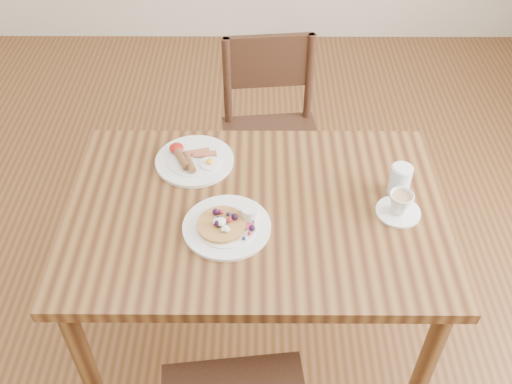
# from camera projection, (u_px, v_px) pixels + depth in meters

# --- Properties ---
(ground) EXTENTS (5.00, 5.00, 0.00)m
(ground) POSITION_uv_depth(u_px,v_px,m) (256.00, 338.00, 2.32)
(ground) COLOR #553718
(ground) RESTS_ON ground
(dining_table) EXTENTS (1.20, 0.80, 0.75)m
(dining_table) POSITION_uv_depth(u_px,v_px,m) (256.00, 229.00, 1.87)
(dining_table) COLOR brown
(dining_table) RESTS_ON ground
(chair_far) EXTENTS (0.46, 0.46, 0.88)m
(chair_far) POSITION_uv_depth(u_px,v_px,m) (271.00, 131.00, 2.51)
(chair_far) COLOR #3E2016
(chair_far) RESTS_ON ground
(pancake_plate) EXTENTS (0.27, 0.27, 0.06)m
(pancake_plate) POSITION_uv_depth(u_px,v_px,m) (228.00, 224.00, 1.73)
(pancake_plate) COLOR white
(pancake_plate) RESTS_ON dining_table
(breakfast_plate) EXTENTS (0.27, 0.27, 0.04)m
(breakfast_plate) POSITION_uv_depth(u_px,v_px,m) (193.00, 160.00, 1.96)
(breakfast_plate) COLOR white
(breakfast_plate) RESTS_ON dining_table
(teacup_saucer) EXTENTS (0.14, 0.14, 0.08)m
(teacup_saucer) POSITION_uv_depth(u_px,v_px,m) (400.00, 205.00, 1.76)
(teacup_saucer) COLOR white
(teacup_saucer) RESTS_ON dining_table
(water_glass) EXTENTS (0.07, 0.07, 0.10)m
(water_glass) POSITION_uv_depth(u_px,v_px,m) (400.00, 180.00, 1.82)
(water_glass) COLOR silver
(water_glass) RESTS_ON dining_table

